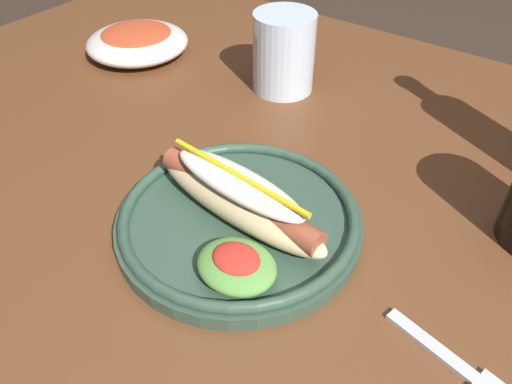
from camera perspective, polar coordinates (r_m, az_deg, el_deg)
name	(u,v)px	position (r m, az deg, el deg)	size (l,w,h in m)	color
dining_table	(296,251)	(0.64, 4.49, -6.58)	(1.43, 0.97, 0.74)	brown
hot_dog_plate	(239,216)	(0.53, -1.94, -2.68)	(0.26, 0.26, 0.08)	#334C3D
fork	(460,368)	(0.47, 21.89, -17.80)	(0.12, 0.05, 0.00)	silver
water_cup	(284,53)	(0.77, 3.12, 15.33)	(0.09, 0.09, 0.11)	silver
side_bowl	(137,41)	(0.90, -13.16, 16.13)	(0.17, 0.17, 0.05)	silver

